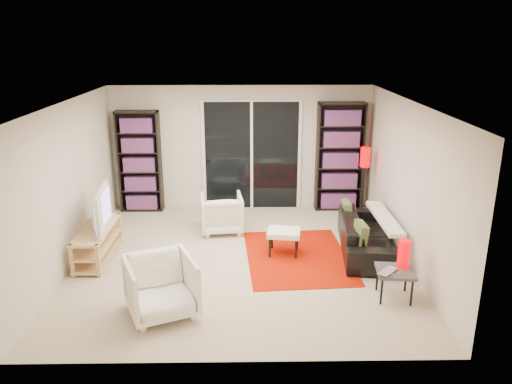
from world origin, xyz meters
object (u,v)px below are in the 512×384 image
at_px(sofa, 366,234).
at_px(armchair_back, 222,213).
at_px(floor_lamp, 365,165).
at_px(tv_stand, 98,242).
at_px(ottoman, 284,234).
at_px(bookshelf_left, 140,162).
at_px(bookshelf_right, 340,157).
at_px(side_table, 395,273).
at_px(armchair_front, 161,287).

height_order(sofa, armchair_back, armchair_back).
height_order(sofa, floor_lamp, floor_lamp).
height_order(tv_stand, armchair_back, armchair_back).
bearing_deg(ottoman, tv_stand, -177.98).
bearing_deg(bookshelf_left, bookshelf_right, -0.00).
bearing_deg(sofa, bookshelf_right, 8.94).
xyz_separation_m(sofa, floor_lamp, (0.27, 1.52, 0.75)).
xyz_separation_m(bookshelf_left, floor_lamp, (4.22, -0.51, 0.06)).
distance_m(bookshelf_left, bookshelf_right, 3.85).
xyz_separation_m(sofa, armchair_back, (-2.33, 0.89, 0.05)).
bearing_deg(bookshelf_left, ottoman, -38.89).
bearing_deg(side_table, tv_stand, 163.10).
bearing_deg(armchair_back, bookshelf_left, -42.00).
bearing_deg(bookshelf_left, side_table, -41.37).
height_order(bookshelf_left, bookshelf_right, bookshelf_right).
height_order(tv_stand, floor_lamp, floor_lamp).
bearing_deg(bookshelf_right, sofa, -87.21).
xyz_separation_m(bookshelf_right, armchair_back, (-2.23, -1.14, -0.72)).
bearing_deg(floor_lamp, ottoman, -134.45).
height_order(bookshelf_right, tv_stand, bookshelf_right).
bearing_deg(tv_stand, floor_lamp, 21.08).
distance_m(bookshelf_right, armchair_back, 2.61).
bearing_deg(armchair_back, armchair_front, 70.52).
xyz_separation_m(bookshelf_left, sofa, (3.95, -2.03, -0.69)).
distance_m(armchair_back, side_table, 3.35).
xyz_separation_m(tv_stand, sofa, (4.19, 0.20, 0.02)).
relative_size(bookshelf_right, armchair_front, 2.59).
distance_m(armchair_front, ottoman, 2.37).
bearing_deg(ottoman, armchair_front, -133.23).
bearing_deg(bookshelf_left, sofa, -27.21).
bearing_deg(tv_stand, sofa, 2.67).
xyz_separation_m(bookshelf_left, bookshelf_right, (3.85, -0.00, 0.07)).
distance_m(sofa, armchair_front, 3.46).
relative_size(bookshelf_left, bookshelf_right, 0.93).
bearing_deg(armchair_front, sofa, 8.69).
bearing_deg(bookshelf_right, armchair_back, -153.02).
relative_size(tv_stand, ottoman, 2.40).
bearing_deg(ottoman, sofa, 4.08).
bearing_deg(armchair_back, bookshelf_right, -159.88).
bearing_deg(armchair_front, side_table, -16.51).
xyz_separation_m(bookshelf_right, side_table, (0.13, -3.51, -0.70)).
distance_m(tv_stand, sofa, 4.19).
xyz_separation_m(sofa, side_table, (0.04, -1.48, 0.07)).
height_order(tv_stand, armchair_front, armchair_front).
xyz_separation_m(armchair_back, ottoman, (1.02, -0.99, 0.01)).
bearing_deg(tv_stand, armchair_back, 30.38).
bearing_deg(side_table, floor_lamp, 85.51).
bearing_deg(side_table, sofa, 91.39).
height_order(tv_stand, side_table, tv_stand).
height_order(armchair_back, floor_lamp, floor_lamp).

